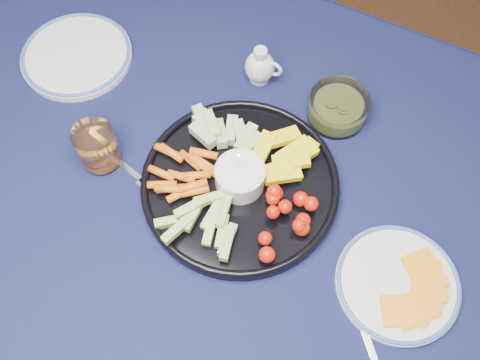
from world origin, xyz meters
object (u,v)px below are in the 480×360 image
at_px(crudite_platter, 239,181).
at_px(juice_tumbler, 98,148).
at_px(pickle_bowl, 338,108).
at_px(side_plate_extra, 77,55).
at_px(dining_table, 236,217).
at_px(cheese_plate, 398,283).
at_px(creamer_pitcher, 260,67).

xyz_separation_m(crudite_platter, juice_tumbler, (-0.25, -0.07, 0.02)).
distance_m(pickle_bowl, side_plate_extra, 0.55).
height_order(pickle_bowl, side_plate_extra, pickle_bowl).
distance_m(dining_table, juice_tumbler, 0.29).
bearing_deg(cheese_plate, crudite_platter, 171.99).
relative_size(dining_table, juice_tumbler, 18.97).
height_order(dining_table, crudite_platter, crudite_platter).
bearing_deg(cheese_plate, creamer_pitcher, 144.30).
relative_size(juice_tumbler, side_plate_extra, 0.38).
distance_m(dining_table, pickle_bowl, 0.29).
bearing_deg(pickle_bowl, juice_tumbler, -140.24).
height_order(dining_table, cheese_plate, cheese_plate).
bearing_deg(pickle_bowl, crudite_platter, -113.25).
xyz_separation_m(creamer_pitcher, cheese_plate, (0.39, -0.28, -0.03)).
height_order(creamer_pitcher, juice_tumbler, juice_tumbler).
relative_size(dining_table, creamer_pitcher, 19.86).
height_order(creamer_pitcher, cheese_plate, creamer_pitcher).
bearing_deg(cheese_plate, pickle_bowl, 129.37).
bearing_deg(juice_tumbler, dining_table, 9.72).
bearing_deg(dining_table, cheese_plate, -3.97).
bearing_deg(juice_tumbler, creamer_pitcher, 59.87).
xyz_separation_m(cheese_plate, side_plate_extra, (-0.76, 0.16, -0.00)).
xyz_separation_m(juice_tumbler, side_plate_extra, (-0.18, 0.18, -0.03)).
relative_size(creamer_pitcher, side_plate_extra, 0.37).
xyz_separation_m(creamer_pitcher, juice_tumbler, (-0.18, -0.31, 0.00)).
bearing_deg(pickle_bowl, dining_table, -110.27).
xyz_separation_m(dining_table, juice_tumbler, (-0.26, -0.04, 0.13)).
bearing_deg(side_plate_extra, juice_tumbler, -44.22).
distance_m(dining_table, creamer_pitcher, 0.30).
distance_m(dining_table, crudite_platter, 0.11).
xyz_separation_m(crudite_platter, creamer_pitcher, (-0.08, 0.24, 0.02)).
bearing_deg(crudite_platter, side_plate_extra, 165.73).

